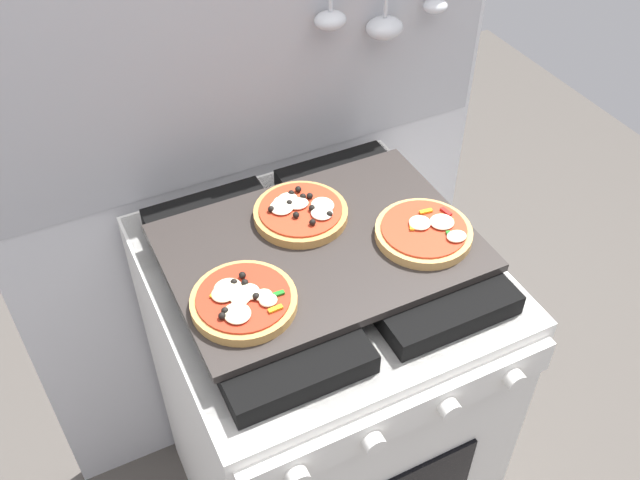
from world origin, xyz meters
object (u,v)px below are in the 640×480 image
Objects in this scene: pizza_left at (243,300)px; pizza_right at (424,232)px; baking_tray at (320,247)px; stove at (320,397)px; pizza_center at (301,212)px.

pizza_right is (0.35, 0.01, -0.00)m from pizza_left.
baking_tray is 0.19m from pizza_left.
stove is 0.46m from baking_tray.
pizza_left is at bearing -156.41° from baking_tray.
baking_tray is at bearing 23.59° from pizza_left.
pizza_left is 1.00× the size of pizza_center.
stove is 0.49m from pizza_center.
pizza_center is (0.18, 0.16, 0.00)m from pizza_left.
pizza_right is at bearing -39.89° from pizza_center.
pizza_right reaches higher than stove.
baking_tray is 3.10× the size of pizza_center.
stove is 0.52m from pizza_left.
baking_tray is 0.08m from pizza_center.
stove is 5.17× the size of pizza_right.
pizza_right reaches higher than baking_tray.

